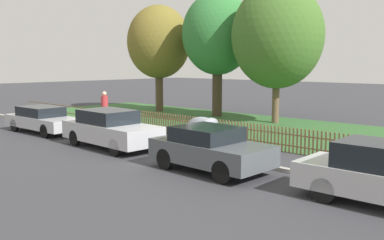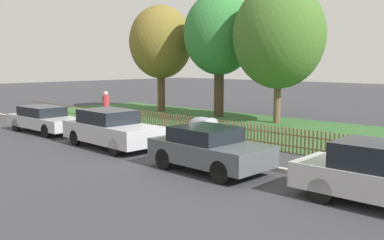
{
  "view_description": "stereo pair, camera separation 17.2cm",
  "coord_description": "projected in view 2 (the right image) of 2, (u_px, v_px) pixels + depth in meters",
  "views": [
    {
      "loc": [
        11.24,
        -11.18,
        3.3
      ],
      "look_at": [
        -0.07,
        0.94,
        1.1
      ],
      "focal_mm": 40.0,
      "sensor_mm": 36.0,
      "label": 1
    },
    {
      "loc": [
        11.37,
        -11.06,
        3.3
      ],
      "look_at": [
        -0.07,
        0.94,
        1.1
      ],
      "focal_mm": 40.0,
      "sensor_mm": 36.0,
      "label": 2
    }
  ],
  "objects": [
    {
      "name": "ground_plane",
      "position": [
        176.0,
        151.0,
        16.14
      ],
      "size": [
        120.0,
        120.0,
        0.0
      ],
      "primitive_type": "plane",
      "color": "#38383D"
    },
    {
      "name": "kerb_stone",
      "position": [
        178.0,
        149.0,
        16.21
      ],
      "size": [
        34.7,
        0.2,
        0.12
      ],
      "primitive_type": "cube",
      "color": "#B2ADA3",
      "rests_on": "ground"
    },
    {
      "name": "grass_strip",
      "position": [
        280.0,
        130.0,
        21.33
      ],
      "size": [
        34.7,
        9.06,
        0.01
      ],
      "primitive_type": "cube",
      "color": "#33602D",
      "rests_on": "ground"
    },
    {
      "name": "park_fence",
      "position": [
        222.0,
        131.0,
        18.02
      ],
      "size": [
        34.7,
        0.05,
        0.95
      ],
      "color": "olive",
      "rests_on": "ground"
    },
    {
      "name": "parked_car_silver_hatchback",
      "position": [
        44.0,
        119.0,
        20.51
      ],
      "size": [
        4.55,
        1.79,
        1.25
      ],
      "rotation": [
        0.0,
        0.0,
        0.03
      ],
      "color": "#BCBCC1",
      "rests_on": "ground"
    },
    {
      "name": "parked_car_black_saloon",
      "position": [
        111.0,
        129.0,
        16.82
      ],
      "size": [
        4.5,
        1.91,
        1.49
      ],
      "rotation": [
        0.0,
        0.0,
        -0.03
      ],
      "color": "#BCBCC1",
      "rests_on": "ground"
    },
    {
      "name": "parked_car_navy_estate",
      "position": [
        209.0,
        148.0,
        13.15
      ],
      "size": [
        3.82,
        1.96,
        1.36
      ],
      "rotation": [
        0.0,
        0.0,
        -0.03
      ],
      "color": "#51565B",
      "rests_on": "ground"
    },
    {
      "name": "covered_motorcycle",
      "position": [
        204.0,
        128.0,
        17.64
      ],
      "size": [
        1.87,
        0.81,
        1.11
      ],
      "rotation": [
        0.0,
        0.0,
        -0.05
      ],
      "color": "black",
      "rests_on": "ground"
    },
    {
      "name": "tree_nearest_kerb",
      "position": [
        161.0,
        42.0,
        29.18
      ],
      "size": [
        4.31,
        4.31,
        7.23
      ],
      "color": "brown",
      "rests_on": "ground"
    },
    {
      "name": "tree_behind_motorcycle",
      "position": [
        219.0,
        34.0,
        26.23
      ],
      "size": [
        4.38,
        4.38,
        7.63
      ],
      "color": "#473828",
      "rests_on": "ground"
    },
    {
      "name": "tree_mid_park",
      "position": [
        279.0,
        36.0,
        23.25
      ],
      "size": [
        5.02,
        5.02,
        7.68
      ],
      "color": "brown",
      "rests_on": "ground"
    },
    {
      "name": "pedestrian_near_fence",
      "position": [
        106.0,
        106.0,
        23.0
      ],
      "size": [
        0.51,
        0.51,
        1.82
      ],
      "rotation": [
        0.0,
        0.0,
        2.49
      ],
      "color": "#2D3351",
      "rests_on": "ground"
    }
  ]
}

